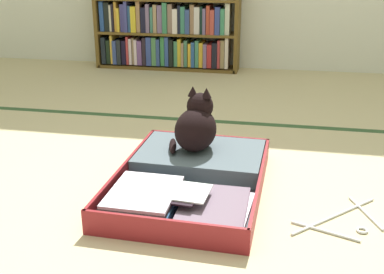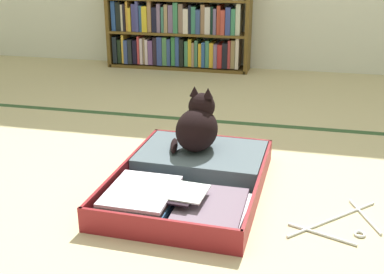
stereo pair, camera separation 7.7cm
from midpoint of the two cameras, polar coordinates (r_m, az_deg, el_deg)
name	(u,v)px [view 1 (the left image)]	position (r m, az deg, el deg)	size (l,w,h in m)	color
ground_plane	(181,204)	(1.90, -2.52, -7.93)	(10.00, 10.00, 0.00)	#CAB88A
tatami_border	(217,121)	(2.79, 2.12, 1.85)	(4.80, 0.05, 0.00)	#31512C
bookshelf	(166,17)	(4.04, -3.65, 13.83)	(1.18, 0.22, 0.85)	brown
open_suitcase	(191,176)	(2.03, -1.17, -4.62)	(0.60, 0.83, 0.10)	maroon
black_cat	(196,126)	(2.12, -0.53, 1.27)	(0.24, 0.26, 0.28)	black
clothes_hanger	(343,220)	(1.86, 16.21, -9.40)	(0.32, 0.33, 0.01)	silver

